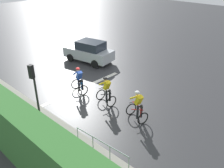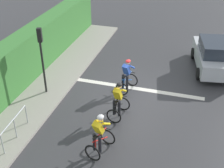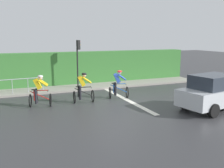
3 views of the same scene
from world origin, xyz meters
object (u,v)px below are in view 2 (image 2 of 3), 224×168
at_px(traffic_light_near_crossing, 42,52).
at_px(pedestrian_railing_kerbside, 8,132).
at_px(cyclist_second, 118,102).
at_px(cyclist_mid, 127,77).
at_px(car_silver, 213,55).
at_px(cyclist_lead, 99,136).

xyz_separation_m(traffic_light_near_crossing, pedestrian_railing_kerbside, (-0.48, 3.88, -1.46)).
bearing_deg(cyclist_second, traffic_light_near_crossing, -12.32).
bearing_deg(cyclist_second, cyclist_mid, -85.29).
distance_m(cyclist_mid, car_silver, 5.31).
xyz_separation_m(cyclist_mid, pedestrian_railing_kerbside, (3.22, 5.22, -0.04)).
height_order(cyclist_second, traffic_light_near_crossing, traffic_light_near_crossing).
bearing_deg(cyclist_lead, pedestrian_railing_kerbside, 12.24).
height_order(cyclist_second, pedestrian_railing_kerbside, cyclist_second).
height_order(car_silver, pedestrian_railing_kerbside, car_silver).
relative_size(cyclist_mid, pedestrian_railing_kerbside, 0.59).
bearing_deg(traffic_light_near_crossing, cyclist_lead, 140.38).
xyz_separation_m(cyclist_lead, car_silver, (-3.87, -8.01, 0.08)).
distance_m(cyclist_lead, cyclist_mid, 4.50).
distance_m(cyclist_second, car_silver, 6.86).
bearing_deg(cyclist_lead, cyclist_mid, -88.48).
relative_size(cyclist_lead, traffic_light_near_crossing, 0.50).
relative_size(car_silver, traffic_light_near_crossing, 1.30).
bearing_deg(cyclist_mid, cyclist_lead, 91.52).
bearing_deg(pedestrian_railing_kerbside, cyclist_lead, -167.76).
bearing_deg(cyclist_lead, traffic_light_near_crossing, -39.62).
relative_size(cyclist_second, car_silver, 0.38).
relative_size(traffic_light_near_crossing, pedestrian_railing_kerbside, 1.18).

